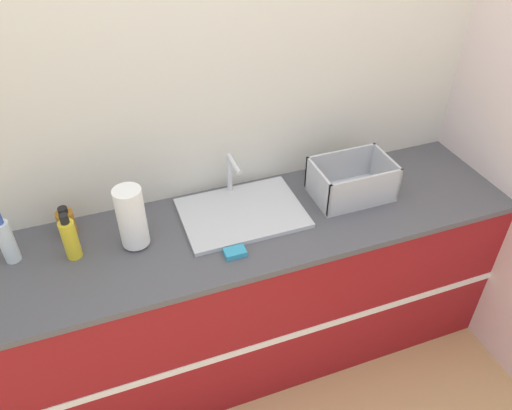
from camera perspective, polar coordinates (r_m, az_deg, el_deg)
name	(u,v)px	position (r m, az deg, el deg)	size (l,w,h in m)	color
ground_plane	(278,392)	(2.75, 2.56, -20.57)	(12.00, 12.00, 0.00)	tan
wall_back	(232,110)	(2.29, -2.73, 10.84)	(4.78, 0.06, 2.60)	beige
wall_right	(502,99)	(2.65, 26.34, 10.77)	(0.06, 2.62, 2.60)	silver
counter_cabinet	(258,290)	(2.56, 0.21, -9.68)	(2.41, 0.64, 0.91)	maroon
sink	(242,211)	(2.27, -1.65, -0.71)	(0.55, 0.40, 0.22)	silver
paper_towel_roll	(132,218)	(2.10, -14.03, -1.41)	(0.12, 0.12, 0.28)	#4C4C51
dish_rack	(351,183)	(2.40, 10.84, 2.49)	(0.37, 0.25, 0.18)	#B7BABF
bottle_clear	(6,240)	(2.22, -26.63, -3.64)	(0.06, 0.06, 0.24)	silver
bottle_yellow	(70,238)	(2.15, -20.48, -3.60)	(0.06, 0.06, 0.22)	yellow
bottle_amber	(66,222)	(2.29, -20.85, -1.87)	(0.07, 0.07, 0.14)	#B26B19
sponge	(235,252)	(2.07, -2.41, -5.43)	(0.09, 0.06, 0.02)	#3399BF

